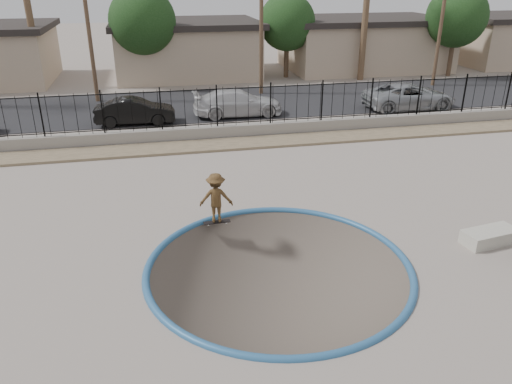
{
  "coord_description": "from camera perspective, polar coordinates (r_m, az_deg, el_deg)",
  "views": [
    {
      "loc": [
        -2.91,
        -11.78,
        7.07
      ],
      "look_at": [
        0.04,
        2.0,
        0.86
      ],
      "focal_mm": 35.0,
      "sensor_mm": 36.0,
      "label": 1
    }
  ],
  "objects": [
    {
      "name": "house_center",
      "position": [
        38.73,
        -7.97,
        16.02
      ],
      "size": [
        10.6,
        8.6,
        3.9
      ],
      "color": "tan",
      "rests_on": "ground"
    },
    {
      "name": "skater",
      "position": [
        15.05,
        -4.58,
        -1.0
      ],
      "size": [
        1.08,
        0.72,
        1.56
      ],
      "primitive_type": "imported",
      "rotation": [
        0.0,
        0.0,
        2.99
      ],
      "color": "brown",
      "rests_on": "ground"
    },
    {
      "name": "coping_ring",
      "position": [
        13.22,
        2.6,
        -8.57
      ],
      "size": [
        7.04,
        7.04,
        0.2
      ],
      "primitive_type": "torus",
      "color": "#2A5C8A",
      "rests_on": "ground"
    },
    {
      "name": "car_b",
      "position": [
        26.11,
        -13.66,
        8.97
      ],
      "size": [
        4.0,
        1.53,
        1.3
      ],
      "primitive_type": "imported",
      "rotation": [
        0.0,
        0.0,
        1.53
      ],
      "color": "black",
      "rests_on": "street"
    },
    {
      "name": "utility_pole_right",
      "position": [
        36.21,
        20.57,
        18.64
      ],
      "size": [
        1.7,
        0.24,
        9.0
      ],
      "color": "#473323",
      "rests_on": "ground"
    },
    {
      "name": "bowl_pit",
      "position": [
        13.22,
        2.6,
        -8.57
      ],
      "size": [
        6.84,
        6.84,
        1.8
      ],
      "primitive_type": null,
      "color": "#4B433A",
      "rests_on": "ground"
    },
    {
      "name": "street_tree_right",
      "position": [
        40.37,
        21.97,
        18.1
      ],
      "size": [
        4.32,
        4.32,
        6.36
      ],
      "color": "#473323",
      "rests_on": "ground"
    },
    {
      "name": "skateboard",
      "position": [
        15.37,
        -4.49,
        -3.44
      ],
      "size": [
        0.83,
        0.23,
        0.07
      ],
      "rotation": [
        0.0,
        0.0,
        0.03
      ],
      "color": "black",
      "rests_on": "ground"
    },
    {
      "name": "retaining_wall",
      "position": [
        23.28,
        -4.4,
        6.81
      ],
      "size": [
        42.0,
        0.45,
        0.6
      ],
      "primitive_type": "cube",
      "color": "gray",
      "rests_on": "ground"
    },
    {
      "name": "utility_pole_mid",
      "position": [
        31.62,
        0.61,
        19.96
      ],
      "size": [
        1.7,
        0.24,
        9.5
      ],
      "color": "#473323",
      "rests_on": "ground"
    },
    {
      "name": "house_east",
      "position": [
        42.16,
        12.17,
        16.35
      ],
      "size": [
        12.6,
        8.6,
        3.9
      ],
      "color": "tan",
      "rests_on": "ground"
    },
    {
      "name": "street_tree_mid",
      "position": [
        37.27,
        3.58,
        18.77
      ],
      "size": [
        3.96,
        3.96,
        5.83
      ],
      "color": "#473323",
      "rests_on": "ground"
    },
    {
      "name": "car_c",
      "position": [
        26.98,
        -2.1,
        10.17
      ],
      "size": [
        4.75,
        1.96,
        1.37
      ],
      "primitive_type": "imported",
      "rotation": [
        0.0,
        0.0,
        1.58
      ],
      "color": "silver",
      "rests_on": "street"
    },
    {
      "name": "street_tree_left",
      "position": [
        34.9,
        -12.86,
        18.51
      ],
      "size": [
        4.32,
        4.32,
        6.36
      ],
      "color": "#473323",
      "rests_on": "ground"
    },
    {
      "name": "fence",
      "position": [
        22.96,
        -4.49,
        9.68
      ],
      "size": [
        40.0,
        0.04,
        1.8
      ],
      "color": "black",
      "rests_on": "retaining_wall"
    },
    {
      "name": "concrete_ledge",
      "position": [
        15.69,
        25.16,
        -4.63
      ],
      "size": [
        1.69,
        0.93,
        0.4
      ],
      "primitive_type": "cube",
      "rotation": [
        0.0,
        0.0,
        0.15
      ],
      "color": "#B3AF9F",
      "rests_on": "ground"
    },
    {
      "name": "street",
      "position": [
        29.78,
        -6.22,
        9.95
      ],
      "size": [
        90.0,
        8.0,
        0.04
      ],
      "primitive_type": "cube",
      "color": "black",
      "rests_on": "ground"
    },
    {
      "name": "utility_pole_left",
      "position": [
        31.03,
        -18.73,
        18.25
      ],
      "size": [
        1.7,
        0.24,
        9.0
      ],
      "color": "#473323",
      "rests_on": "ground"
    },
    {
      "name": "rock_strip",
      "position": [
        22.31,
        -3.98,
        5.41
      ],
      "size": [
        42.0,
        1.6,
        0.11
      ],
      "primitive_type": "cube",
      "color": "#958061",
      "rests_on": "ground"
    },
    {
      "name": "ground",
      "position": [
        25.31,
        -4.84,
        4.88
      ],
      "size": [
        120.0,
        120.0,
        2.2
      ],
      "primitive_type": "cube",
      "color": "gray",
      "rests_on": "ground"
    },
    {
      "name": "car_d",
      "position": [
        29.57,
        17.12,
        10.41
      ],
      "size": [
        5.15,
        2.42,
        1.43
      ],
      "primitive_type": "imported",
      "rotation": [
        0.0,
        0.0,
        1.58
      ],
      "color": "#989DA1",
      "rests_on": "street"
    }
  ]
}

